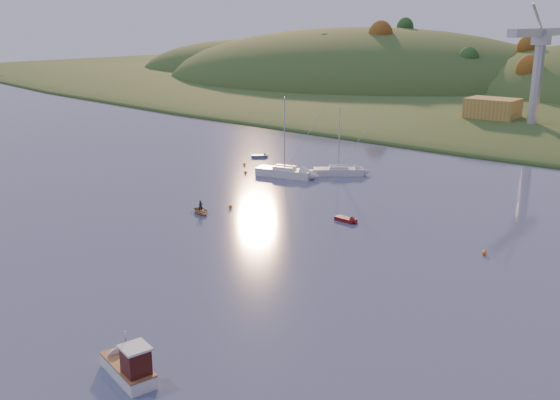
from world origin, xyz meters
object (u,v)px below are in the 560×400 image
Objects in this scene: sailboat_near at (338,171)px; grey_dinghy at (262,156)px; canoe at (201,211)px; fishing_boat at (125,363)px; sailboat_far at (284,172)px; red_tender at (350,221)px.

sailboat_near is 3.44× the size of grey_dinghy.
grey_dinghy is at bearing 53.05° from canoe.
fishing_boat is 59.63m from sailboat_far.
fishing_boat is 62.91m from sailboat_near.
canoe is 0.95× the size of red_tender.
sailboat_near is 3.28× the size of red_tender.
canoe is (-23.60, 30.17, -0.55)m from fishing_boat.
grey_dinghy is (-12.20, 8.82, -0.55)m from sailboat_far.
red_tender is at bearing -92.08° from sailboat_near.
fishing_boat is 1.94× the size of red_tender.
sailboat_far reaches higher than canoe.
sailboat_near is 24.90m from red_tender.
sailboat_far is 25.16m from red_tender.
sailboat_near reaches higher than canoe.
fishing_boat reaches higher than red_tender.
sailboat_near reaches higher than red_tender.
canoe is at bearing -147.43° from red_tender.
canoe is at bearing -108.16° from grey_dinghy.
grey_dinghy reaches higher than red_tender.
grey_dinghy is (-16.37, 31.42, -0.08)m from canoe.
fishing_boat is 0.51× the size of sailboat_far.
sailboat_far is 3.98× the size of canoe.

